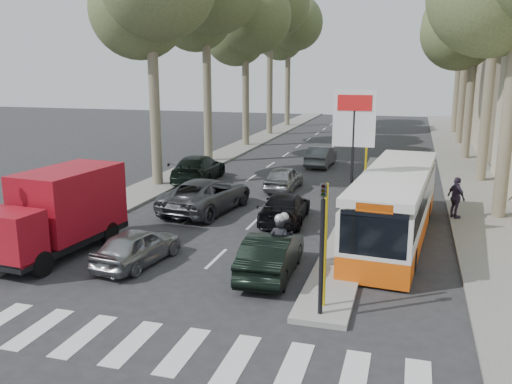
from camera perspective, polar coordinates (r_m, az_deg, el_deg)
ground at (r=16.59m, az=-3.67°, el=-9.60°), size 120.00×120.00×0.00m
sidewalk_right at (r=40.03m, az=20.77°, el=3.12°), size 3.20×70.00×0.12m
median_left at (r=44.86m, az=-1.20°, el=4.95°), size 2.40×64.00×0.12m
traffic_island at (r=26.23m, az=11.30°, el=-1.10°), size 1.50×26.00×0.16m
billboard at (r=19.67m, az=10.19°, el=5.02°), size 1.50×12.10×5.60m
traffic_light_island at (r=13.61m, az=7.01°, el=-3.68°), size 0.16×0.41×3.60m
tree_l_c at (r=44.60m, az=-0.92°, el=17.76°), size 7.40×7.20×13.71m
tree_l_d at (r=52.45m, az=1.67°, el=18.94°), size 7.40×7.20×15.66m
tree_l_e at (r=60.13m, az=3.57°, el=17.18°), size 7.40×7.20×14.49m
tree_r_c at (r=40.80m, az=22.41°, el=16.77°), size 7.40×7.20×13.32m
tree_r_d at (r=48.87m, az=21.70°, el=17.69°), size 7.40×7.20×14.88m
tree_r_e at (r=56.77m, az=21.01°, el=16.27°), size 7.40×7.20×14.10m
silver_hatchback at (r=18.32m, az=-12.40°, el=-5.61°), size 1.92×3.77×1.23m
dark_hatchback at (r=17.01m, az=1.62°, el=-6.56°), size 1.58×4.14×1.35m
queue_car_a at (r=24.52m, az=-5.23°, el=-0.29°), size 3.19×5.65×1.49m
queue_car_b at (r=22.69m, az=3.05°, el=-1.66°), size 2.04×4.42×1.25m
queue_car_c at (r=28.70m, az=2.95°, el=1.48°), size 1.58×3.73×1.26m
queue_car_d at (r=35.73m, az=6.86°, el=3.75°), size 1.57×4.06×1.32m
queue_car_e at (r=30.91m, az=-6.09°, el=2.49°), size 2.58×5.37×1.51m
red_truck at (r=19.88m, az=-19.98°, el=-1.86°), size 2.53×5.61×2.91m
city_bus at (r=20.84m, az=14.43°, el=-1.16°), size 3.10×10.33×2.68m
motorcycle at (r=17.13m, az=2.72°, el=-5.62°), size 0.88×2.33×1.98m
pedestrian_near at (r=24.31m, az=20.32°, el=-0.56°), size 1.00×1.14×1.76m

